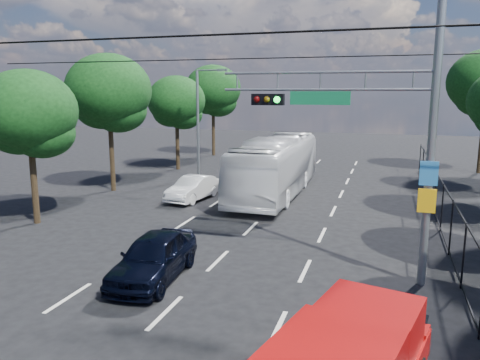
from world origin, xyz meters
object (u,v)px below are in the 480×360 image
at_px(signal_mast, 389,107).
at_px(white_bus, 276,166).
at_px(navy_hatchback, 154,257).
at_px(white_van, 193,188).

distance_m(signal_mast, white_bus, 12.81).
xyz_separation_m(signal_mast, white_bus, (-5.80, 10.83, -3.64)).
bearing_deg(signal_mast, navy_hatchback, -162.74).
bearing_deg(white_bus, signal_mast, -61.88).
height_order(navy_hatchback, white_bus, white_bus).
relative_size(signal_mast, white_bus, 0.83).
distance_m(navy_hatchback, white_van, 10.72).
xyz_separation_m(white_bus, white_van, (-3.90, -2.62, -0.97)).
relative_size(signal_mast, navy_hatchback, 2.27).
relative_size(signal_mast, white_van, 2.49).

